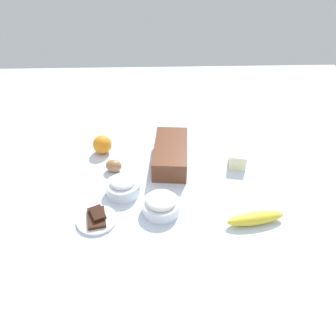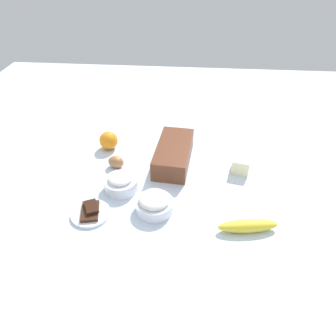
{
  "view_description": "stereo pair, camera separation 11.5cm",
  "coord_description": "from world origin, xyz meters",
  "px_view_note": "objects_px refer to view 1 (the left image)",
  "views": [
    {
      "loc": [
        -0.95,
        0.03,
        0.77
      ],
      "look_at": [
        0.0,
        0.0,
        0.04
      ],
      "focal_mm": 34.03,
      "sensor_mm": 36.0,
      "label": 1
    },
    {
      "loc": [
        -0.95,
        -0.08,
        0.77
      ],
      "look_at": [
        0.0,
        0.0,
        0.04
      ],
      "focal_mm": 34.03,
      "sensor_mm": 36.0,
      "label": 2
    }
  ],
  "objects_px": {
    "chocolate_plate": "(97,219)",
    "butter_block": "(238,158)",
    "orange_fruit": "(102,144)",
    "flour_bowl": "(161,204)",
    "egg_near_butter": "(114,166)",
    "sugar_bowl": "(123,186)",
    "banana": "(255,218)",
    "loaf_pan": "(171,153)"
  },
  "relations": [
    {
      "from": "chocolate_plate",
      "to": "butter_block",
      "type": "bearing_deg",
      "value": -60.6
    },
    {
      "from": "orange_fruit",
      "to": "butter_block",
      "type": "relative_size",
      "value": 0.86
    },
    {
      "from": "flour_bowl",
      "to": "egg_near_butter",
      "type": "distance_m",
      "value": 0.29
    },
    {
      "from": "chocolate_plate",
      "to": "sugar_bowl",
      "type": "bearing_deg",
      "value": -28.99
    },
    {
      "from": "flour_bowl",
      "to": "banana",
      "type": "height_order",
      "value": "flour_bowl"
    },
    {
      "from": "banana",
      "to": "chocolate_plate",
      "type": "relative_size",
      "value": 1.46
    },
    {
      "from": "banana",
      "to": "chocolate_plate",
      "type": "distance_m",
      "value": 0.51
    },
    {
      "from": "flour_bowl",
      "to": "chocolate_plate",
      "type": "bearing_deg",
      "value": 100.51
    },
    {
      "from": "chocolate_plate",
      "to": "flour_bowl",
      "type": "bearing_deg",
      "value": -79.49
    },
    {
      "from": "flour_bowl",
      "to": "sugar_bowl",
      "type": "height_order",
      "value": "same"
    },
    {
      "from": "butter_block",
      "to": "chocolate_plate",
      "type": "distance_m",
      "value": 0.6
    },
    {
      "from": "loaf_pan",
      "to": "banana",
      "type": "relative_size",
      "value": 1.53
    },
    {
      "from": "sugar_bowl",
      "to": "banana",
      "type": "relative_size",
      "value": 0.64
    },
    {
      "from": "sugar_bowl",
      "to": "butter_block",
      "type": "height_order",
      "value": "sugar_bowl"
    },
    {
      "from": "butter_block",
      "to": "chocolate_plate",
      "type": "xyz_separation_m",
      "value": [
        -0.29,
        0.52,
        -0.02
      ]
    },
    {
      "from": "sugar_bowl",
      "to": "banana",
      "type": "height_order",
      "value": "sugar_bowl"
    },
    {
      "from": "orange_fruit",
      "to": "banana",
      "type": "bearing_deg",
      "value": -128.07
    },
    {
      "from": "loaf_pan",
      "to": "sugar_bowl",
      "type": "height_order",
      "value": "loaf_pan"
    },
    {
      "from": "loaf_pan",
      "to": "flour_bowl",
      "type": "height_order",
      "value": "loaf_pan"
    },
    {
      "from": "loaf_pan",
      "to": "butter_block",
      "type": "height_order",
      "value": "loaf_pan"
    },
    {
      "from": "butter_block",
      "to": "egg_near_butter",
      "type": "bearing_deg",
      "value": 93.01
    },
    {
      "from": "flour_bowl",
      "to": "egg_near_butter",
      "type": "bearing_deg",
      "value": 38.28
    },
    {
      "from": "sugar_bowl",
      "to": "butter_block",
      "type": "distance_m",
      "value": 0.47
    },
    {
      "from": "butter_block",
      "to": "egg_near_butter",
      "type": "relative_size",
      "value": 1.43
    },
    {
      "from": "loaf_pan",
      "to": "egg_near_butter",
      "type": "distance_m",
      "value": 0.23
    },
    {
      "from": "loaf_pan",
      "to": "banana",
      "type": "height_order",
      "value": "loaf_pan"
    },
    {
      "from": "banana",
      "to": "egg_near_butter",
      "type": "xyz_separation_m",
      "value": [
        0.29,
        0.48,
        0.0
      ]
    },
    {
      "from": "loaf_pan",
      "to": "banana",
      "type": "bearing_deg",
      "value": -138.5
    },
    {
      "from": "orange_fruit",
      "to": "egg_near_butter",
      "type": "bearing_deg",
      "value": -155.61
    },
    {
      "from": "banana",
      "to": "orange_fruit",
      "type": "distance_m",
      "value": 0.69
    },
    {
      "from": "orange_fruit",
      "to": "flour_bowl",
      "type": "bearing_deg",
      "value": -146.3
    },
    {
      "from": "butter_block",
      "to": "egg_near_butter",
      "type": "xyz_separation_m",
      "value": [
        -0.03,
        0.49,
        -0.01
      ]
    },
    {
      "from": "loaf_pan",
      "to": "egg_near_butter",
      "type": "height_order",
      "value": "loaf_pan"
    },
    {
      "from": "flour_bowl",
      "to": "egg_near_butter",
      "type": "relative_size",
      "value": 2.01
    },
    {
      "from": "loaf_pan",
      "to": "chocolate_plate",
      "type": "bearing_deg",
      "value": 146.79
    },
    {
      "from": "sugar_bowl",
      "to": "banana",
      "type": "distance_m",
      "value": 0.46
    },
    {
      "from": "sugar_bowl",
      "to": "egg_near_butter",
      "type": "xyz_separation_m",
      "value": [
        0.13,
        0.05,
        -0.01
      ]
    },
    {
      "from": "loaf_pan",
      "to": "sugar_bowl",
      "type": "xyz_separation_m",
      "value": [
        -0.19,
        0.18,
        -0.01
      ]
    },
    {
      "from": "loaf_pan",
      "to": "flour_bowl",
      "type": "xyz_separation_m",
      "value": [
        -0.28,
        0.04,
        -0.01
      ]
    },
    {
      "from": "orange_fruit",
      "to": "sugar_bowl",
      "type": "bearing_deg",
      "value": -157.95
    },
    {
      "from": "chocolate_plate",
      "to": "loaf_pan",
      "type": "bearing_deg",
      "value": -38.17
    },
    {
      "from": "butter_block",
      "to": "chocolate_plate",
      "type": "bearing_deg",
      "value": 119.4
    }
  ]
}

